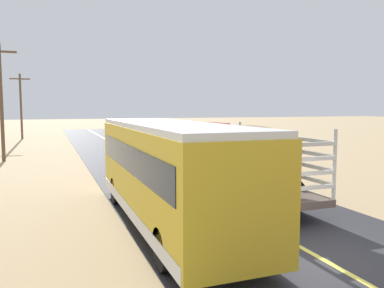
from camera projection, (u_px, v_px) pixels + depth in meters
ground_plane at (316, 256)px, 9.56m from camera, size 240.00×240.00×0.00m
road_surface at (316, 256)px, 9.56m from camera, size 8.00×120.00×0.02m
road_centre_line at (316, 255)px, 9.56m from camera, size 0.16×117.60×0.00m
livestock_truck at (215, 150)px, 17.39m from camera, size 2.53×9.70×3.02m
bus at (168, 170)px, 11.94m from camera, size 2.54×10.00×3.21m
power_pole_mid at (1, 98)px, 26.04m from camera, size 2.20×0.24×8.04m
power_pole_far at (21, 104)px, 44.84m from camera, size 2.20×0.24×7.60m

